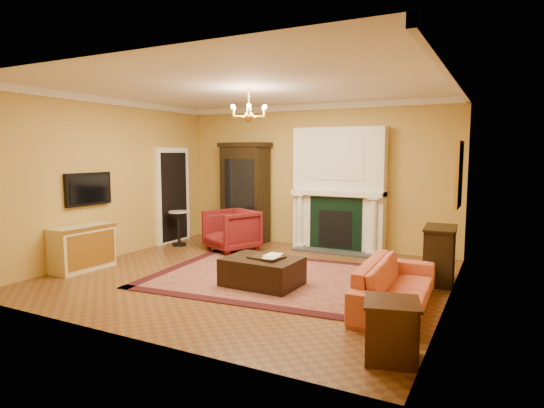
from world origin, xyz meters
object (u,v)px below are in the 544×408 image
Objects in this scene: commode at (82,248)px; coral_sofa at (396,277)px; china_cabinet at (245,195)px; console_table at (440,256)px; leather_ottoman at (262,271)px; pedestal_table at (179,226)px; end_table at (391,332)px; wingback_armchair at (232,228)px.

coral_sofa reaches higher than commode.
china_cabinet reaches higher than commode.
china_cabinet is 1.05× the size of coral_sofa.
coral_sofa is 2.41× the size of console_table.
console_table reaches higher than leather_ottoman.
coral_sofa reaches higher than pedestal_table.
end_table reaches higher than leather_ottoman.
wingback_armchair is at bearing 62.51° from commode.
pedestal_table is 5.33m from coral_sofa.
console_table is at bearing 17.77° from wingback_armchair.
end_table is at bearing -38.67° from china_cabinet.
wingback_armchair is at bearing -66.96° from china_cabinet.
leather_ottoman is at bearing -47.53° from china_cabinet.
commode is 5.54m from end_table.
china_cabinet reaches higher than console_table.
end_table is (5.45, -1.01, -0.10)m from commode.
leather_ottoman is at bearing -30.85° from pedestal_table.
pedestal_table is at bearing 89.31° from commode.
coral_sofa reaches higher than leather_ottoman.
console_table is 2.72m from leather_ottoman.
coral_sofa is (5.15, 0.55, 0.02)m from commode.
commode is at bearing 169.49° from end_table.
commode reaches higher than leather_ottoman.
end_table is (4.01, -3.47, -0.18)m from wingback_armchair.
wingback_armchair is 5.30m from end_table.
wingback_armchair reaches higher than pedestal_table.
end_table is at bearing -16.29° from wingback_armchair.
coral_sofa is at bearing -107.95° from console_table.
coral_sofa is 1.99m from leather_ottoman.
wingback_armchair is 1.23× the size of pedestal_table.
commode is 5.85m from console_table.
wingback_armchair is 2.85m from commode.
wingback_armchair is 1.10× the size of console_table.
wingback_armchair is 0.91× the size of commode.
pedestal_table is 3.53m from leather_ottoman.
china_cabinet is 3.72m from commode.
end_table is (0.30, -1.56, -0.12)m from coral_sofa.
pedestal_table is 0.89× the size of console_table.
leather_ottoman is (3.18, 0.58, -0.16)m from commode.
pedestal_table is 0.74× the size of commode.
china_cabinet is at bearing 157.13° from console_table.
console_table reaches higher than commode.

